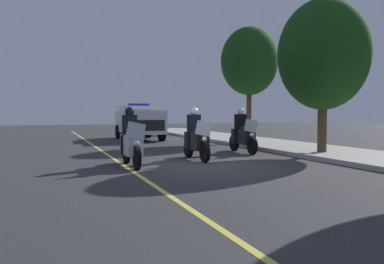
{
  "coord_description": "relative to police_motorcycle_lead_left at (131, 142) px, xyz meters",
  "views": [
    {
      "loc": [
        10.36,
        -4.63,
        1.56
      ],
      "look_at": [
        -1.89,
        0.0,
        0.9
      ],
      "focal_mm": 36.95,
      "sensor_mm": 36.0,
      "label": 1
    }
  ],
  "objects": [
    {
      "name": "police_motorcycle_trailing",
      "position": [
        -2.3,
        4.84,
        0.0
      ],
      "size": [
        2.14,
        0.56,
        1.72
      ],
      "color": "black",
      "rests_on": "ground"
    },
    {
      "name": "curb_strip",
      "position": [
        0.87,
        5.93,
        -0.62
      ],
      "size": [
        48.0,
        0.24,
        0.15
      ],
      "primitive_type": "cube",
      "color": "#9E9B93",
      "rests_on": "ground"
    },
    {
      "name": "police_motorcycle_lead_right",
      "position": [
        -0.8,
        2.32,
        0.0
      ],
      "size": [
        2.14,
        0.56,
        1.72
      ],
      "color": "black",
      "rests_on": "ground"
    },
    {
      "name": "tree_far_back",
      "position": [
        -7.02,
        7.71,
        3.49
      ],
      "size": [
        2.96,
        2.96,
        5.87
      ],
      "color": "#4C3823",
      "rests_on": "sidewalk_strip"
    },
    {
      "name": "cyclist_background",
      "position": [
        -13.88,
        4.88,
        0.14
      ],
      "size": [
        1.76,
        0.32,
        1.69
      ],
      "color": "black",
      "rests_on": "ground"
    },
    {
      "name": "ground_plane",
      "position": [
        0.87,
        2.26,
        -0.7
      ],
      "size": [
        80.0,
        80.0,
        0.0
      ],
      "primitive_type": "plane",
      "color": "#333335"
    },
    {
      "name": "tree_mid_block",
      "position": [
        -0.61,
        7.22,
        2.94
      ],
      "size": [
        3.29,
        3.29,
        5.57
      ],
      "color": "#4C3823",
      "rests_on": "sidewalk_strip"
    },
    {
      "name": "police_suv",
      "position": [
        -10.78,
        2.73,
        0.37
      ],
      "size": [
        4.92,
        2.11,
        2.05
      ],
      "color": "silver",
      "rests_on": "ground"
    },
    {
      "name": "lane_stripe_center",
      "position": [
        0.87,
        -0.18,
        -0.7
      ],
      "size": [
        48.0,
        0.12,
        0.01
      ],
      "primitive_type": "cube",
      "color": "#E0D14C",
      "rests_on": "ground"
    },
    {
      "name": "police_motorcycle_lead_left",
      "position": [
        0.0,
        0.0,
        0.0
      ],
      "size": [
        2.14,
        0.56,
        1.72
      ],
      "color": "black",
      "rests_on": "ground"
    },
    {
      "name": "sidewalk_strip",
      "position": [
        0.87,
        7.83,
        -0.65
      ],
      "size": [
        48.0,
        3.6,
        0.1
      ],
      "primitive_type": "cube",
      "color": "#A8A399",
      "rests_on": "ground"
    }
  ]
}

